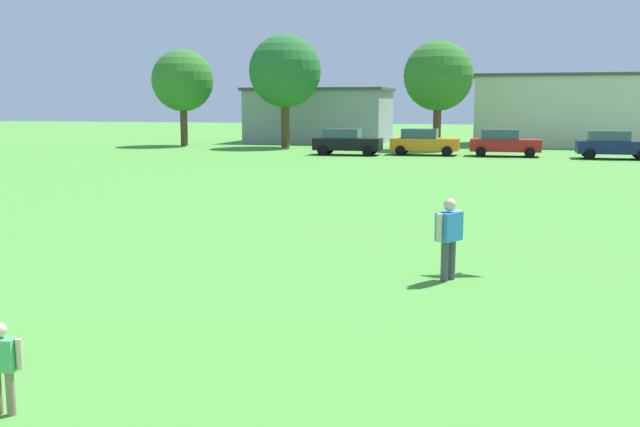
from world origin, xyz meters
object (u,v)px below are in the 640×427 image
at_px(tree_far_right, 438,76).
at_px(parked_car_red_2, 504,143).
at_px(child_kite_flyer, 2,360).
at_px(tree_far_left, 183,81).
at_px(parked_car_black_0, 346,142).
at_px(tree_center, 285,71).
at_px(parked_car_navy_3, 613,145).
at_px(adult_bystander, 449,232).
at_px(parked_car_orange_1, 424,142).

bearing_deg(tree_far_right, parked_car_red_2, -49.94).
height_order(child_kite_flyer, tree_far_left, tree_far_left).
bearing_deg(tree_far_left, parked_car_black_0, -24.78).
distance_m(child_kite_flyer, parked_car_black_0, 39.05).
bearing_deg(tree_center, parked_car_red_2, -18.37).
distance_m(parked_car_red_2, tree_far_right, 8.47).
bearing_deg(parked_car_navy_3, parked_car_black_0, -177.62).
relative_size(adult_bystander, tree_far_right, 0.21).
relative_size(parked_car_red_2, tree_center, 0.51).
bearing_deg(child_kite_flyer, parked_car_black_0, 90.16).
xyz_separation_m(parked_car_orange_1, tree_far_right, (0.33, 5.64, 4.32)).
bearing_deg(adult_bystander, parked_car_red_2, 29.10).
xyz_separation_m(parked_car_red_2, tree_far_right, (-4.68, 5.57, 4.32)).
bearing_deg(tree_far_left, tree_far_right, 0.44).
xyz_separation_m(child_kite_flyer, tree_center, (-10.69, 45.33, 5.02)).
distance_m(child_kite_flyer, tree_far_right, 45.83).
height_order(parked_car_red_2, tree_center, tree_center).
xyz_separation_m(parked_car_orange_1, tree_center, (-10.94, 5.37, 4.78)).
distance_m(adult_bystander, parked_car_orange_1, 33.01).
relative_size(parked_car_black_0, tree_far_left, 0.58).
distance_m(child_kite_flyer, tree_far_left, 49.47).
height_order(adult_bystander, parked_car_black_0, parked_car_black_0).
relative_size(child_kite_flyer, parked_car_black_0, 0.24).
bearing_deg(parked_car_red_2, tree_far_right, 130.06).
height_order(parked_car_navy_3, tree_center, tree_center).
relative_size(parked_car_orange_1, tree_center, 0.51).
height_order(parked_car_red_2, tree_far_right, tree_far_right).
bearing_deg(parked_car_orange_1, parked_car_navy_3, -2.55).
bearing_deg(parked_car_red_2, adult_bystander, -91.82).
relative_size(parked_car_red_2, parked_car_navy_3, 1.00).
distance_m(tree_center, tree_far_right, 11.28).
height_order(tree_far_left, tree_center, tree_center).
distance_m(parked_car_black_0, parked_car_red_2, 9.92).
bearing_deg(parked_car_red_2, parked_car_black_0, -172.78).
xyz_separation_m(child_kite_flyer, parked_car_navy_3, (11.59, 39.46, 0.24)).
distance_m(tree_far_left, tree_far_right, 19.60).
height_order(parked_car_orange_1, parked_car_navy_3, same).
relative_size(parked_car_navy_3, tree_far_left, 0.58).
relative_size(child_kite_flyer, parked_car_orange_1, 0.24).
xyz_separation_m(child_kite_flyer, adult_bystander, (4.22, 7.19, 0.32)).
distance_m(parked_car_orange_1, tree_far_right, 7.12).
relative_size(parked_car_black_0, parked_car_red_2, 1.00).
bearing_deg(tree_center, parked_car_navy_3, -14.77).
height_order(parked_car_black_0, tree_center, tree_center).
bearing_deg(parked_car_red_2, parked_car_orange_1, -179.20).
bearing_deg(parked_car_navy_3, adult_bystander, -102.86).
height_order(child_kite_flyer, adult_bystander, adult_bystander).
height_order(adult_bystander, parked_car_red_2, parked_car_red_2).
relative_size(parked_car_black_0, parked_car_orange_1, 1.00).
bearing_deg(parked_car_black_0, parked_car_orange_1, 13.70).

